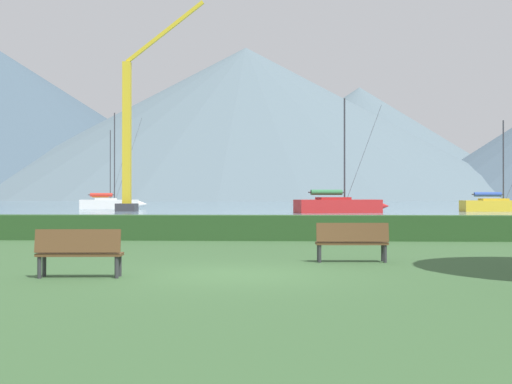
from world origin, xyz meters
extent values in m
plane|color=#385B33|center=(0.00, 0.00, 0.00)|extent=(1000.00, 1000.00, 0.00)
cube|color=slate|center=(0.00, 137.00, 0.00)|extent=(320.00, 246.00, 0.00)
cube|color=#284C23|center=(0.00, 11.00, 0.45)|extent=(80.00, 1.20, 0.89)
cube|color=gold|center=(-26.16, 87.47, 0.50)|extent=(6.57, 3.02, 0.99)
cone|color=gold|center=(-22.57, 87.96, 0.50)|extent=(1.19, 0.99, 0.85)
cube|color=gold|center=(-26.51, 87.42, 0.86)|extent=(2.54, 1.83, 0.63)
cylinder|color=#333338|center=(-25.62, 87.54, 5.94)|extent=(0.13, 0.13, 10.79)
cylinder|color=#333338|center=(-27.03, 87.34, 1.54)|extent=(2.84, 0.50, 0.11)
cylinder|color=orange|center=(-27.03, 87.34, 1.54)|extent=(2.45, 0.73, 0.40)
cylinder|color=#333338|center=(-24.14, 87.74, 5.67)|extent=(2.98, 0.44, 10.26)
cube|color=white|center=(-21.08, 69.87, 0.56)|extent=(7.37, 3.91, 1.10)
cone|color=white|center=(-17.17, 70.76, 0.56)|extent=(1.38, 1.18, 0.94)
cube|color=silver|center=(-21.47, 69.78, 0.96)|extent=(2.91, 2.22, 0.70)
cylinder|color=#333338|center=(-20.49, 70.00, 6.19)|extent=(0.14, 0.14, 11.17)
cylinder|color=#333338|center=(-22.03, 69.65, 1.71)|extent=(3.10, 0.82, 0.12)
cylinder|color=red|center=(-22.03, 69.65, 1.71)|extent=(2.71, 1.03, 0.44)
cylinder|color=#333338|center=(-18.88, 70.37, 5.91)|extent=(3.26, 0.77, 10.62)
cube|color=red|center=(5.47, 50.89, 0.62)|extent=(8.29, 4.71, 1.23)
cone|color=red|center=(9.79, 52.10, 0.62)|extent=(1.58, 1.37, 1.05)
cube|color=#A52020|center=(5.04, 50.77, 1.07)|extent=(3.32, 2.60, 0.79)
cylinder|color=#333338|center=(6.12, 51.07, 5.69)|extent=(0.16, 0.16, 10.03)
cylinder|color=#333338|center=(4.42, 50.59, 1.91)|extent=(3.44, 1.08, 0.13)
cylinder|color=#2D7542|center=(4.42, 50.59, 1.91)|extent=(3.03, 1.29, 0.49)
cylinder|color=#333338|center=(7.90, 51.57, 5.44)|extent=(3.61, 1.04, 9.54)
cube|color=gold|center=(22.04, 57.43, 0.56)|extent=(7.23, 2.81, 1.12)
cube|color=gold|center=(21.63, 57.41, 0.97)|extent=(2.73, 1.84, 0.71)
cylinder|color=#333338|center=(22.65, 57.46, 4.93)|extent=(0.14, 0.14, 8.63)
cylinder|color=#333338|center=(21.05, 57.38, 1.73)|extent=(3.20, 0.29, 0.12)
cylinder|color=#2847A3|center=(21.05, 57.38, 1.73)|extent=(2.74, 0.59, 0.45)
cube|color=brown|center=(-3.04, -0.64, 0.45)|extent=(1.67, 0.57, 0.06)
cube|color=brown|center=(-3.03, -0.82, 0.73)|extent=(1.65, 0.25, 0.45)
cylinder|color=#333338|center=(-2.32, -0.42, 0.23)|extent=(0.08, 0.08, 0.45)
cylinder|color=#333338|center=(-3.80, -0.52, 0.23)|extent=(0.08, 0.08, 0.45)
cylinder|color=#333338|center=(-2.29, -0.75, 0.23)|extent=(0.08, 0.08, 0.45)
cylinder|color=#333338|center=(-3.77, -0.85, 0.23)|extent=(0.08, 0.08, 0.45)
cube|color=brown|center=(2.54, 2.80, 0.45)|extent=(1.74, 0.52, 0.06)
cube|color=brown|center=(2.55, 2.62, 0.73)|extent=(1.73, 0.20, 0.45)
cylinder|color=#333338|center=(3.31, 3.00, 0.23)|extent=(0.08, 0.08, 0.45)
cylinder|color=#333338|center=(1.75, 2.94, 0.23)|extent=(0.08, 0.08, 0.45)
cylinder|color=#333338|center=(3.33, 2.67, 0.23)|extent=(0.08, 0.08, 0.45)
cylinder|color=#333338|center=(1.77, 2.61, 0.23)|extent=(0.08, 0.08, 0.45)
cube|color=#333338|center=(-15.71, 56.36, 0.40)|extent=(2.00, 2.00, 0.80)
cube|color=gold|center=(-15.71, 56.36, 8.07)|extent=(0.80, 0.80, 14.54)
cube|color=gold|center=(-11.78, 56.36, 18.37)|extent=(8.07, 0.36, 6.34)
cone|color=slate|center=(43.30, 412.64, 33.99)|extent=(208.67, 208.67, 67.97)
cone|color=slate|center=(-19.36, 303.14, 34.78)|extent=(248.74, 248.74, 69.56)
camera|label=1|loc=(1.07, -14.02, 1.60)|focal=48.73mm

